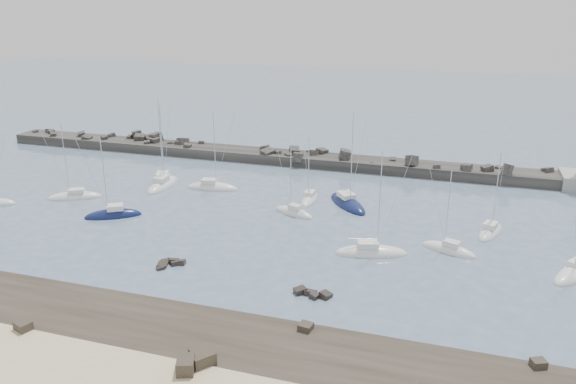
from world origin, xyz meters
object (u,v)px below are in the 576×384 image
object	(u,v)px
sailboat_8	(348,204)
sailboat_13	(75,197)
sailboat_3	(163,186)
sailboat_10	(490,232)
sailboat_7	(371,253)
sailboat_1	(163,181)
sailboat_6	(309,200)
sailboat_11	(576,273)
sailboat_4	(212,188)
sailboat_5	(294,213)
sailboat_9	(449,250)
sailboat_2	(113,216)

from	to	relation	value
sailboat_8	sailboat_13	size ratio (longest dim) A/B	1.21
sailboat_3	sailboat_10	xyz separation A→B (m)	(51.48, -4.53, -0.01)
sailboat_7	sailboat_10	distance (m)	17.97
sailboat_1	sailboat_8	bearing A→B (deg)	-3.25
sailboat_6	sailboat_7	xyz separation A→B (m)	(12.31, -16.25, 0.00)
sailboat_3	sailboat_11	xyz separation A→B (m)	(60.48, -14.10, -0.02)
sailboat_3	sailboat_7	xyz separation A→B (m)	(37.47, -15.79, -0.01)
sailboat_11	sailboat_3	bearing A→B (deg)	166.87
sailboat_4	sailboat_10	xyz separation A→B (m)	(43.12, -5.91, 0.01)
sailboat_4	sailboat_5	distance (m)	17.60
sailboat_5	sailboat_8	size ratio (longest dim) A/B	0.70
sailboat_8	sailboat_11	world-z (taller)	sailboat_8
sailboat_6	sailboat_13	xyz separation A→B (m)	(-35.41, -9.77, -0.01)
sailboat_3	sailboat_8	distance (m)	31.17
sailboat_1	sailboat_6	xyz separation A→B (m)	(26.41, -1.82, -0.01)
sailboat_9	sailboat_11	xyz separation A→B (m)	(14.03, -2.03, -0.01)
sailboat_4	sailboat_13	size ratio (longest dim) A/B	1.06
sailboat_11	sailboat_13	xyz separation A→B (m)	(-70.73, 4.80, -0.00)
sailboat_2	sailboat_1	bearing A→B (deg)	94.94
sailboat_6	sailboat_3	bearing A→B (deg)	-178.94
sailboat_6	sailboat_11	world-z (taller)	sailboat_11
sailboat_11	sailboat_6	bearing A→B (deg)	157.59
sailboat_4	sailboat_7	bearing A→B (deg)	-30.52
sailboat_4	sailboat_11	bearing A→B (deg)	-16.54
sailboat_9	sailboat_13	distance (m)	56.77
sailboat_4	sailboat_9	bearing A→B (deg)	-19.44
sailboat_4	sailboat_11	size ratio (longest dim) A/B	0.99
sailboat_1	sailboat_8	distance (m)	32.47
sailboat_1	sailboat_13	distance (m)	14.68
sailboat_5	sailboat_9	bearing A→B (deg)	-16.40
sailboat_6	sailboat_8	size ratio (longest dim) A/B	0.71
sailboat_1	sailboat_9	xyz separation A→B (m)	(47.70, -14.36, -0.01)
sailboat_5	sailboat_8	world-z (taller)	sailboat_8
sailboat_9	sailboat_1	bearing A→B (deg)	163.25
sailboat_13	sailboat_9	bearing A→B (deg)	-2.79
sailboat_5	sailboat_11	world-z (taller)	sailboat_11
sailboat_3	sailboat_8	bearing A→B (deg)	0.82
sailboat_9	sailboat_8	bearing A→B (deg)	140.69
sailboat_1	sailboat_10	size ratio (longest dim) A/B	1.29
sailboat_2	sailboat_10	distance (m)	52.22
sailboat_3	sailboat_13	world-z (taller)	sailboat_3
sailboat_3	sailboat_11	world-z (taller)	sailboat_3
sailboat_7	sailboat_11	bearing A→B (deg)	4.19
sailboat_3	sailboat_6	size ratio (longest dim) A/B	1.34
sailboat_5	sailboat_9	xyz separation A→B (m)	(21.95, -6.46, -0.01)
sailboat_2	sailboat_13	world-z (taller)	sailboat_13
sailboat_9	sailboat_10	bearing A→B (deg)	56.30
sailboat_2	sailboat_9	world-z (taller)	sailboat_2
sailboat_1	sailboat_11	bearing A→B (deg)	-14.87
sailboat_8	sailboat_1	bearing A→B (deg)	176.75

